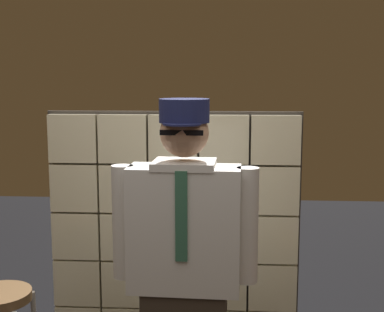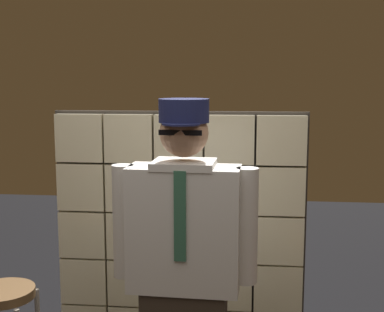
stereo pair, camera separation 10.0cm
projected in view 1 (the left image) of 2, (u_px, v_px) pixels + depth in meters
name	position (u px, v px, depth m)	size (l,w,h in m)	color
glass_block_wall	(174.00, 237.00, 3.62)	(1.69, 0.10, 1.69)	beige
standing_person	(185.00, 274.00, 2.63)	(0.71, 0.31, 1.79)	#382D23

